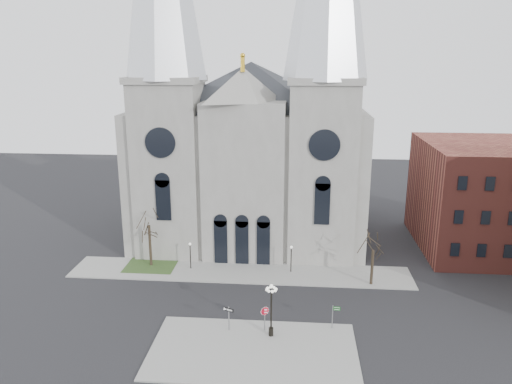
# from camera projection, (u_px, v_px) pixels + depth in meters

# --- Properties ---
(ground) EXTENTS (160.00, 160.00, 0.00)m
(ground) POSITION_uv_depth(u_px,v_px,m) (227.00, 320.00, 48.39)
(ground) COLOR black
(ground) RESTS_ON ground
(sidewalk_near) EXTENTS (18.00, 10.00, 0.14)m
(sidewalk_near) POSITION_uv_depth(u_px,v_px,m) (253.00, 351.00, 43.33)
(sidewalk_near) COLOR gray
(sidewalk_near) RESTS_ON ground
(sidewalk_far) EXTENTS (40.00, 6.00, 0.14)m
(sidewalk_far) POSITION_uv_depth(u_px,v_px,m) (240.00, 272.00, 58.94)
(sidewalk_far) COLOR gray
(sidewalk_far) RESTS_ON ground
(grass_patch) EXTENTS (6.00, 5.00, 0.18)m
(grass_patch) POSITION_uv_depth(u_px,v_px,m) (151.00, 265.00, 60.77)
(grass_patch) COLOR #28461E
(grass_patch) RESTS_ON ground
(cathedral) EXTENTS (33.00, 26.66, 54.00)m
(cathedral) POSITION_uv_depth(u_px,v_px,m) (249.00, 105.00, 65.43)
(cathedral) COLOR gray
(cathedral) RESTS_ON ground
(bg_building_brick) EXTENTS (14.00, 18.00, 14.00)m
(bg_building_brick) POSITION_uv_depth(u_px,v_px,m) (477.00, 196.00, 65.26)
(bg_building_brick) COLOR brown
(bg_building_brick) RESTS_ON ground
(tree_left) EXTENTS (3.20, 3.20, 7.50)m
(tree_left) POSITION_uv_depth(u_px,v_px,m) (149.00, 223.00, 59.31)
(tree_left) COLOR black
(tree_left) RESTS_ON ground
(tree_right) EXTENTS (3.20, 3.20, 6.00)m
(tree_right) POSITION_uv_depth(u_px,v_px,m) (373.00, 248.00, 54.64)
(tree_right) COLOR black
(tree_right) RESTS_ON ground
(ped_lamp_left) EXTENTS (0.32, 0.32, 3.26)m
(ped_lamp_left) POSITION_uv_depth(u_px,v_px,m) (190.00, 251.00, 59.30)
(ped_lamp_left) COLOR black
(ped_lamp_left) RESTS_ON sidewalk_far
(ped_lamp_right) EXTENTS (0.32, 0.32, 3.26)m
(ped_lamp_right) POSITION_uv_depth(u_px,v_px,m) (291.00, 254.00, 58.34)
(ped_lamp_right) COLOR black
(ped_lamp_right) RESTS_ON sidewalk_far
(stop_sign) EXTENTS (0.87, 0.16, 2.41)m
(stop_sign) POSITION_uv_depth(u_px,v_px,m) (265.00, 313.00, 45.98)
(stop_sign) COLOR slate
(stop_sign) RESTS_ON sidewalk_near
(globe_lamp) EXTENTS (1.34, 1.34, 5.11)m
(globe_lamp) POSITION_uv_depth(u_px,v_px,m) (271.00, 304.00, 44.68)
(globe_lamp) COLOR black
(globe_lamp) RESTS_ON sidewalk_near
(one_way_sign) EXTENTS (0.98, 0.43, 2.39)m
(one_way_sign) POSITION_uv_depth(u_px,v_px,m) (229.00, 315.00, 46.03)
(one_way_sign) COLOR slate
(one_way_sign) RESTS_ON sidewalk_near
(street_name_sign) EXTENTS (0.74, 0.09, 2.31)m
(street_name_sign) POSITION_uv_depth(u_px,v_px,m) (333.00, 315.00, 46.43)
(street_name_sign) COLOR slate
(street_name_sign) RESTS_ON sidewalk_near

